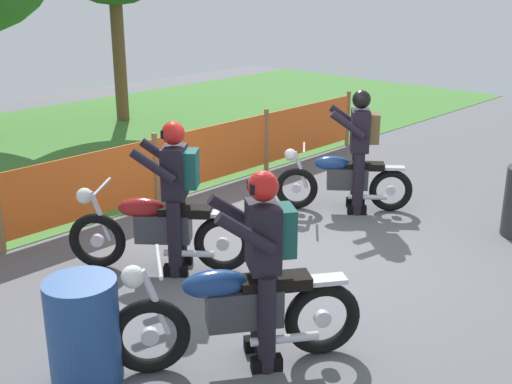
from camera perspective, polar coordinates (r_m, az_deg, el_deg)
name	(u,v)px	position (r m, az deg, el deg)	size (l,w,h in m)	color
ground	(299,255)	(7.71, 3.79, -5.59)	(24.00, 24.00, 0.02)	#5B5B60
grass_verge	(23,155)	(12.63, -19.82, 3.05)	(24.00, 7.79, 0.01)	#427A33
barrier_fence	(156,168)	(9.30, -8.79, 2.09)	(9.44, 0.08, 1.05)	olive
motorcycle_lead	(158,230)	(7.24, -8.63, -3.29)	(1.38, 1.67, 0.97)	black
motorcycle_trailing	(343,180)	(9.08, 7.64, 1.06)	(1.27, 1.55, 0.90)	black
motorcycle_third	(236,311)	(5.47, -1.73, -10.40)	(1.80, 1.35, 1.01)	black
rider_lead	(176,189)	(7.03, -7.04, 0.29)	(0.74, 0.78, 1.69)	black
rider_trailing	(360,144)	(8.95, 9.11, 4.17)	(0.74, 0.78, 1.69)	black
rider_third	(264,258)	(5.30, 0.71, -5.79)	(0.78, 0.73, 1.69)	black
oil_drum	(84,331)	(5.46, -14.89, -11.72)	(0.58, 0.58, 0.88)	navy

